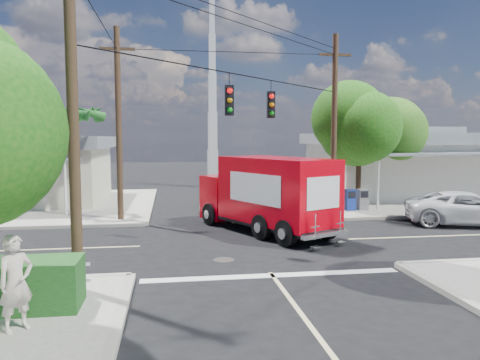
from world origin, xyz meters
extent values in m
plane|color=black|center=(0.00, 0.00, 0.00)|extent=(120.00, 120.00, 0.00)
cube|color=gray|center=(11.00, 11.00, 0.07)|extent=(14.00, 14.00, 0.14)
cube|color=#A09C8E|center=(4.00, 11.00, 0.07)|extent=(0.25, 14.00, 0.14)
cube|color=#A09C8E|center=(11.00, 4.00, 0.07)|extent=(14.00, 0.25, 0.14)
cube|color=gray|center=(-11.00, 11.00, 0.07)|extent=(14.00, 14.00, 0.14)
cube|color=#A09C8E|center=(-4.00, 11.00, 0.07)|extent=(0.25, 14.00, 0.14)
cube|color=beige|center=(0.00, 10.00, 0.01)|extent=(0.12, 12.00, 0.01)
cube|color=silver|center=(0.00, -4.30, 0.01)|extent=(7.50, 0.40, 0.01)
cube|color=silver|center=(12.50, 12.00, 1.84)|extent=(11.00, 8.00, 3.40)
cube|color=gray|center=(12.50, 12.00, 3.89)|extent=(11.80, 8.80, 0.70)
cube|color=gray|center=(12.50, 12.00, 4.39)|extent=(6.05, 4.40, 0.50)
cube|color=gray|center=(12.50, 7.10, 3.04)|extent=(9.90, 1.80, 0.15)
cylinder|color=silver|center=(8.10, 6.30, 1.59)|extent=(0.12, 0.12, 2.90)
cube|color=beige|center=(-12.00, 12.50, 1.74)|extent=(10.00, 8.00, 3.20)
cube|color=gray|center=(-12.00, 12.50, 3.69)|extent=(10.80, 8.80, 0.70)
cube|color=gray|center=(-12.00, 12.50, 4.19)|extent=(5.50, 4.40, 0.50)
cylinder|color=silver|center=(-8.00, 6.80, 1.49)|extent=(0.12, 0.12, 2.70)
cube|color=silver|center=(0.50, 20.00, 1.50)|extent=(0.80, 0.80, 3.00)
cube|color=silver|center=(0.50, 20.00, 4.50)|extent=(0.70, 0.70, 3.00)
cube|color=silver|center=(0.50, 20.00, 7.50)|extent=(0.60, 0.60, 3.00)
cube|color=silver|center=(0.50, 20.00, 10.50)|extent=(0.50, 0.50, 3.00)
cube|color=silver|center=(0.50, 20.00, 13.50)|extent=(0.40, 0.40, 3.00)
cylinder|color=#422D1C|center=(7.20, 6.80, 2.19)|extent=(0.28, 0.28, 4.10)
sphere|color=#10510F|center=(7.20, 6.80, 4.75)|extent=(4.10, 4.10, 4.10)
sphere|color=#10510F|center=(6.80, 7.00, 5.00)|extent=(3.33, 3.33, 3.33)
sphere|color=#10510F|center=(7.55, 6.50, 4.62)|extent=(3.58, 3.58, 3.58)
cylinder|color=#422D1C|center=(9.80, 9.00, 1.93)|extent=(0.28, 0.28, 3.58)
sphere|color=#316519|center=(9.80, 9.00, 4.17)|extent=(3.58, 3.58, 3.58)
sphere|color=#316519|center=(9.40, 9.20, 4.40)|extent=(2.91, 2.91, 2.91)
sphere|color=#316519|center=(10.15, 8.70, 4.06)|extent=(3.14, 3.14, 3.14)
cylinder|color=#422D1C|center=(-7.50, 7.50, 2.64)|extent=(0.24, 0.24, 5.00)
cone|color=#1E6120|center=(-6.60, 7.50, 5.24)|extent=(0.50, 2.06, 0.98)
cone|color=#1E6120|center=(-6.94, 8.20, 5.24)|extent=(1.92, 1.68, 0.98)
cone|color=#1E6120|center=(-7.70, 8.38, 5.24)|extent=(2.12, 0.95, 0.98)
cone|color=#1E6120|center=(-8.31, 7.89, 5.24)|extent=(1.34, 2.07, 0.98)
cone|color=#1E6120|center=(-8.31, 7.11, 5.24)|extent=(1.34, 2.07, 0.98)
cone|color=#1E6120|center=(-7.70, 6.62, 5.24)|extent=(2.12, 0.95, 0.98)
cone|color=#1E6120|center=(-6.94, 6.80, 5.24)|extent=(1.92, 1.68, 0.98)
cylinder|color=#422D1C|center=(-9.50, 9.00, 2.44)|extent=(0.24, 0.24, 4.60)
cone|color=#1E6120|center=(-8.60, 9.00, 4.84)|extent=(0.50, 2.06, 0.98)
cone|color=#1E6120|center=(-8.94, 9.70, 4.84)|extent=(1.92, 1.68, 0.98)
cone|color=#1E6120|center=(-9.70, 9.88, 4.84)|extent=(2.12, 0.95, 0.98)
cone|color=#1E6120|center=(-10.31, 9.39, 4.84)|extent=(1.34, 2.07, 0.98)
cone|color=#1E6120|center=(-10.31, 8.61, 4.84)|extent=(1.34, 2.07, 0.98)
cone|color=#1E6120|center=(-9.70, 8.12, 4.84)|extent=(2.12, 0.95, 0.98)
cone|color=#1E6120|center=(-8.94, 8.30, 4.84)|extent=(1.92, 1.68, 0.98)
cylinder|color=#473321|center=(-5.20, -5.20, 4.50)|extent=(0.28, 0.28, 9.00)
cylinder|color=#473321|center=(5.20, 5.20, 4.50)|extent=(0.28, 0.28, 9.00)
cube|color=#473321|center=(5.20, 5.20, 8.00)|extent=(1.60, 0.12, 0.12)
cylinder|color=#473321|center=(-5.20, 5.20, 4.50)|extent=(0.28, 0.28, 9.00)
cube|color=#473321|center=(-5.20, 5.20, 8.00)|extent=(1.60, 0.12, 0.12)
cylinder|color=black|center=(0.00, 0.00, 6.20)|extent=(10.43, 10.43, 0.04)
cube|color=black|center=(-0.80, -0.80, 5.25)|extent=(0.30, 0.24, 1.05)
sphere|color=red|center=(-0.80, -0.94, 5.58)|extent=(0.20, 0.20, 0.20)
cube|color=black|center=(1.10, 1.10, 5.25)|extent=(0.30, 0.24, 1.05)
sphere|color=red|center=(1.10, 0.96, 5.58)|extent=(0.20, 0.20, 0.20)
cube|color=silver|center=(-5.00, -5.60, 0.64)|extent=(0.09, 0.06, 1.00)
cube|color=#A5180F|center=(5.80, 6.20, 0.69)|extent=(0.50, 0.50, 1.10)
cube|color=#183296|center=(6.50, 6.20, 0.69)|extent=(0.50, 0.50, 1.10)
cube|color=slate|center=(7.20, 6.20, 0.69)|extent=(0.50, 0.50, 1.10)
cube|color=black|center=(1.01, 1.93, 0.50)|extent=(5.01, 7.20, 0.23)
cube|color=#CA000E|center=(-0.23, 4.38, 1.22)|extent=(2.62, 2.34, 1.98)
cube|color=black|center=(-0.51, 4.94, 1.58)|extent=(1.79, 1.05, 0.86)
cube|color=silver|center=(-0.59, 5.11, 0.59)|extent=(1.90, 1.03, 0.32)
cube|color=#CA000E|center=(1.37, 1.20, 1.85)|extent=(4.36, 5.68, 2.61)
cube|color=white|center=(2.39, 1.72, 1.98)|extent=(1.47, 2.90, 1.17)
cube|color=white|center=(0.35, 0.69, 1.98)|extent=(1.47, 2.90, 1.17)
cube|color=white|center=(2.55, -1.14, 1.98)|extent=(1.46, 0.74, 1.17)
cube|color=silver|center=(2.61, -1.25, 0.50)|extent=(2.03, 1.17, 0.16)
cube|color=silver|center=(2.10, -1.64, 0.86)|extent=(0.39, 0.23, 0.90)
cube|color=silver|center=(3.22, -1.07, 0.86)|extent=(0.39, 0.23, 0.90)
cylinder|color=black|center=(-1.09, 3.80, 0.50)|extent=(0.70, 1.01, 0.99)
cylinder|color=black|center=(0.76, 4.73, 0.50)|extent=(0.70, 1.01, 0.99)
cylinder|color=black|center=(1.26, -0.87, 0.50)|extent=(0.70, 1.01, 0.99)
cylinder|color=black|center=(3.11, 0.06, 0.50)|extent=(0.70, 1.01, 0.99)
imported|color=silver|center=(10.50, 2.06, 0.75)|extent=(5.95, 4.14, 1.51)
imported|color=beige|center=(-5.91, -7.62, 1.10)|extent=(0.82, 0.82, 1.92)
camera|label=1|loc=(-2.88, -17.15, 3.95)|focal=35.00mm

